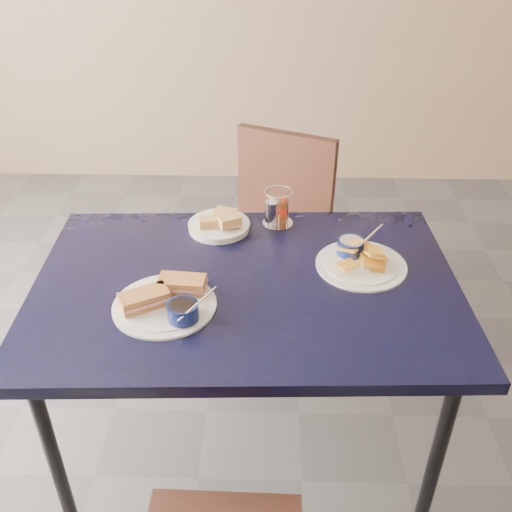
{
  "coord_description": "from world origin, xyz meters",
  "views": [
    {
      "loc": [
        -0.13,
        -1.26,
        1.8
      ],
      "look_at": [
        -0.17,
        0.22,
        0.82
      ],
      "focal_mm": 40.0,
      "sensor_mm": 36.0,
      "label": 1
    }
  ],
  "objects_px": {
    "dining_table": "(246,297)",
    "sandwich_plate": "(167,300)",
    "plantain_plate": "(358,258)",
    "condiment_caddy": "(277,210)",
    "chair_far": "(268,226)",
    "bread_basket": "(220,224)"
  },
  "relations": [
    {
      "from": "sandwich_plate",
      "to": "bread_basket",
      "type": "height_order",
      "value": "sandwich_plate"
    },
    {
      "from": "plantain_plate",
      "to": "bread_basket",
      "type": "distance_m",
      "value": 0.51
    },
    {
      "from": "plantain_plate",
      "to": "sandwich_plate",
      "type": "bearing_deg",
      "value": -157.3
    },
    {
      "from": "dining_table",
      "to": "plantain_plate",
      "type": "bearing_deg",
      "value": 17.61
    },
    {
      "from": "chair_far",
      "to": "bread_basket",
      "type": "xyz_separation_m",
      "value": [
        -0.17,
        -0.4,
        0.24
      ]
    },
    {
      "from": "dining_table",
      "to": "bread_basket",
      "type": "relative_size",
      "value": 6.26
    },
    {
      "from": "dining_table",
      "to": "sandwich_plate",
      "type": "relative_size",
      "value": 4.28
    },
    {
      "from": "chair_far",
      "to": "sandwich_plate",
      "type": "xyz_separation_m",
      "value": [
        -0.29,
        -0.85,
        0.24
      ]
    },
    {
      "from": "plantain_plate",
      "to": "bread_basket",
      "type": "relative_size",
      "value": 1.35
    },
    {
      "from": "sandwich_plate",
      "to": "condiment_caddy",
      "type": "bearing_deg",
      "value": 57.01
    },
    {
      "from": "bread_basket",
      "to": "chair_far",
      "type": "bearing_deg",
      "value": 67.18
    },
    {
      "from": "dining_table",
      "to": "sandwich_plate",
      "type": "xyz_separation_m",
      "value": [
        -0.22,
        -0.13,
        0.08
      ]
    },
    {
      "from": "dining_table",
      "to": "plantain_plate",
      "type": "xyz_separation_m",
      "value": [
        0.36,
        0.11,
        0.08
      ]
    },
    {
      "from": "dining_table",
      "to": "chair_far",
      "type": "relative_size",
      "value": 1.46
    },
    {
      "from": "chair_far",
      "to": "bread_basket",
      "type": "relative_size",
      "value": 4.28
    },
    {
      "from": "dining_table",
      "to": "plantain_plate",
      "type": "distance_m",
      "value": 0.39
    },
    {
      "from": "sandwich_plate",
      "to": "condiment_caddy",
      "type": "relative_size",
      "value": 2.33
    },
    {
      "from": "dining_table",
      "to": "condiment_caddy",
      "type": "relative_size",
      "value": 9.99
    },
    {
      "from": "bread_basket",
      "to": "condiment_caddy",
      "type": "relative_size",
      "value": 1.6
    },
    {
      "from": "plantain_plate",
      "to": "condiment_caddy",
      "type": "height_order",
      "value": "condiment_caddy"
    },
    {
      "from": "condiment_caddy",
      "to": "sandwich_plate",
      "type": "bearing_deg",
      "value": -122.99
    },
    {
      "from": "chair_far",
      "to": "condiment_caddy",
      "type": "relative_size",
      "value": 6.82
    }
  ]
}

